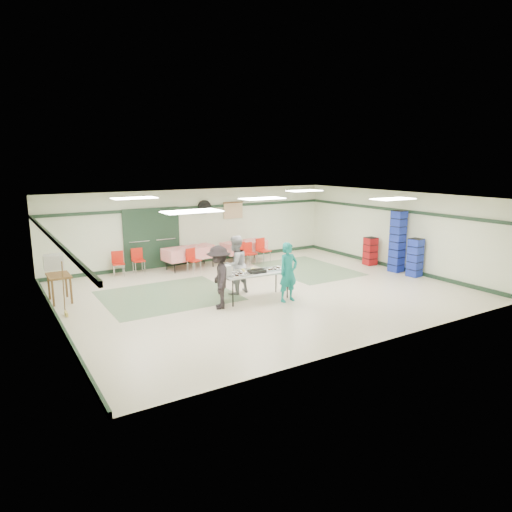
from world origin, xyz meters
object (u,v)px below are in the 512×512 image
volunteer_grey (235,265)px  crate_stack_blue_b (415,258)px  dining_table_a (244,246)px  chair_c (262,248)px  chair_a (249,251)px  volunteer_teal (288,272)px  crate_stack_red (370,251)px  office_printer (53,262)px  broom (63,288)px  volunteer_dark (219,277)px  chair_d (192,258)px  serving_table (256,274)px  chair_b (241,251)px  crate_stack_blue_a (397,242)px  chair_loose_b (118,261)px  chair_loose_a (138,258)px  printer_table (59,279)px  dining_table_b (190,252)px

volunteer_grey → crate_stack_blue_b: (5.92, -1.35, -0.21)m
dining_table_a → chair_c: 0.71m
chair_a → chair_c: chair_c is taller
volunteer_teal → volunteer_grey: 1.61m
crate_stack_blue_b → crate_stack_red: bearing=90.0°
office_printer → broom: 2.06m
chair_c → office_printer: office_printer is taller
volunteer_dark → broom: volunteer_dark is taller
volunteer_dark → dining_table_a: volunteer_dark is taller
dining_table_a → chair_d: chair_d is taller
volunteer_grey → broom: (-4.46, 0.53, -0.13)m
volunteer_teal → volunteer_dark: 1.90m
volunteer_dark → crate_stack_red: bearing=124.6°
dining_table_a → chair_d: 2.42m
volunteer_grey → volunteer_teal: bearing=107.6°
volunteer_dark → chair_a: 5.03m
chair_a → chair_c: bearing=-5.3°
serving_table → chair_c: chair_c is taller
chair_b → broom: size_ratio=0.63×
serving_table → chair_d: 3.73m
dining_table_a → chair_d: (-2.36, -0.57, -0.07)m
volunteer_dark → office_printer: 4.87m
chair_d → dining_table_a: bearing=-1.4°
serving_table → crate_stack_blue_a: (5.71, 0.18, 0.33)m
broom → crate_stack_red: bearing=11.7°
chair_a → crate_stack_blue_a: size_ratio=0.39×
dining_table_a → chair_loose_b: 4.63m
dining_table_a → crate_stack_red: bearing=-45.2°
chair_d → office_printer: 4.40m
chair_d → chair_loose_b: (-2.26, 0.85, -0.00)m
office_printer → serving_table: bearing=-31.8°
chair_loose_a → serving_table: bearing=-67.3°
printer_table → serving_table: bearing=-29.4°
volunteer_dark → printer_table: 4.35m
dining_table_b → chair_loose_a: 1.77m
dining_table_a → broom: broom is taller
chair_loose_a → crate_stack_blue_b: size_ratio=0.66×
serving_table → broom: bearing=168.3°
volunteer_teal → chair_c: volunteer_teal is taller
volunteer_grey → chair_loose_b: volunteer_grey is taller
chair_d → crate_stack_red: bearing=-36.5°
crate_stack_blue_b → chair_c: bearing=126.1°
crate_stack_blue_a → chair_loose_b: bearing=151.8°
chair_loose_a → office_printer: size_ratio=1.62×
volunteer_dark → crate_stack_blue_a: size_ratio=0.78×
crate_stack_blue_b → office_printer: (-10.30, 3.91, 0.32)m
serving_table → crate_stack_blue_b: 5.74m
serving_table → chair_d: size_ratio=2.39×
crate_stack_red → printer_table: bearing=173.6°
crate_stack_red → office_printer: size_ratio=1.98×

